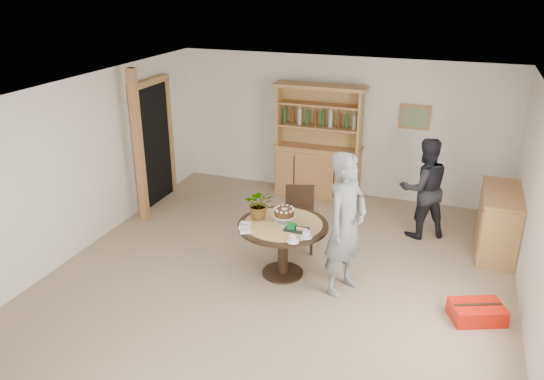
{
  "coord_description": "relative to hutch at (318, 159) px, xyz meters",
  "views": [
    {
      "loc": [
        2.0,
        -5.61,
        3.79
      ],
      "look_at": [
        -0.28,
        0.72,
        1.05
      ],
      "focal_mm": 35.0,
      "sensor_mm": 36.0,
      "label": 1
    }
  ],
  "objects": [
    {
      "name": "teen_boy",
      "position": [
        1.16,
        -3.0,
        0.24
      ],
      "size": [
        0.66,
        0.79,
        1.86
      ],
      "primitive_type": "imported",
      "rotation": [
        0.0,
        0.0,
        1.2
      ],
      "color": "slate",
      "rests_on": "ground"
    },
    {
      "name": "dining_chair",
      "position": [
        0.29,
        -2.07,
        -0.15
      ],
      "size": [
        0.52,
        0.52,
        0.95
      ],
      "rotation": [
        0.0,
        0.0,
        0.29
      ],
      "color": "black",
      "rests_on": "ground"
    },
    {
      "name": "flower_vase",
      "position": [
        -0.04,
        -2.85,
        0.28
      ],
      "size": [
        0.47,
        0.44,
        0.42
      ],
      "primitive_type": "imported",
      "rotation": [
        0.0,
        0.0,
        0.35
      ],
      "color": "#3F7233",
      "rests_on": "dining_table"
    },
    {
      "name": "gift_tray",
      "position": [
        0.52,
        -3.02,
        0.1
      ],
      "size": [
        0.3,
        0.2,
        0.08
      ],
      "color": "black",
      "rests_on": "dining_table"
    },
    {
      "name": "room_shell",
      "position": [
        0.3,
        -3.23,
        1.05
      ],
      "size": [
        6.04,
        7.04,
        2.52
      ],
      "color": "white",
      "rests_on": "ground"
    },
    {
      "name": "doorway",
      "position": [
        -2.63,
        -1.24,
        0.42
      ],
      "size": [
        0.13,
        1.1,
        2.18
      ],
      "color": "black",
      "rests_on": "ground"
    },
    {
      "name": "pine_post",
      "position": [
        -2.4,
        -2.04,
        0.56
      ],
      "size": [
        0.12,
        0.12,
        2.5
      ],
      "primitive_type": "cube",
      "color": "#AF7949",
      "rests_on": "ground"
    },
    {
      "name": "sideboard",
      "position": [
        3.04,
        -1.24,
        -0.22
      ],
      "size": [
        0.54,
        1.26,
        0.94
      ],
      "color": "tan",
      "rests_on": "ground"
    },
    {
      "name": "ground",
      "position": [
        0.3,
        -3.24,
        -0.69
      ],
      "size": [
        7.0,
        7.0,
        0.0
      ],
      "primitive_type": "plane",
      "color": "#9E896C",
      "rests_on": "ground"
    },
    {
      "name": "adult_person",
      "position": [
        1.94,
        -1.07,
        0.1
      ],
      "size": [
        0.96,
        0.89,
        1.58
      ],
      "primitive_type": "imported",
      "rotation": [
        0.0,
        0.0,
        3.65
      ],
      "color": "black",
      "rests_on": "ground"
    },
    {
      "name": "dining_table",
      "position": [
        0.31,
        -2.9,
        -0.08
      ],
      "size": [
        1.2,
        1.2,
        0.76
      ],
      "color": "black",
      "rests_on": "ground"
    },
    {
      "name": "coffee_cup_a",
      "position": [
        0.71,
        -3.18,
        0.11
      ],
      "size": [
        0.15,
        0.15,
        0.09
      ],
      "color": "white",
      "rests_on": "dining_table"
    },
    {
      "name": "hutch",
      "position": [
        0.0,
        0.0,
        0.0
      ],
      "size": [
        1.62,
        0.54,
        2.04
      ],
      "color": "tan",
      "rests_on": "ground"
    },
    {
      "name": "coffee_cup_b",
      "position": [
        0.59,
        -3.35,
        0.11
      ],
      "size": [
        0.15,
        0.15,
        0.08
      ],
      "color": "white",
      "rests_on": "dining_table"
    },
    {
      "name": "napkins",
      "position": [
        -0.1,
        -3.21,
        0.09
      ],
      "size": [
        0.24,
        0.33,
        0.03
      ],
      "color": "white",
      "rests_on": "dining_table"
    },
    {
      "name": "red_suitcase",
      "position": [
        2.8,
        -3.1,
        -0.59
      ],
      "size": [
        0.71,
        0.6,
        0.21
      ],
      "rotation": [
        0.0,
        0.0,
        0.4
      ],
      "color": "red",
      "rests_on": "ground"
    },
    {
      "name": "birthday_cake",
      "position": [
        0.31,
        -2.85,
        0.19
      ],
      "size": [
        0.3,
        0.3,
        0.2
      ],
      "color": "white",
      "rests_on": "dining_table"
    }
  ]
}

